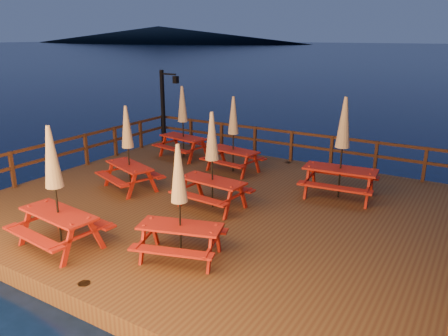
# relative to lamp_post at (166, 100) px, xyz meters

# --- Properties ---
(ground) EXTENTS (500.00, 500.00, 0.00)m
(ground) POSITION_rel_lamp_post_xyz_m (5.39, -4.55, -2.20)
(ground) COLOR black
(ground) RESTS_ON ground
(deck) EXTENTS (12.00, 10.00, 0.40)m
(deck) POSITION_rel_lamp_post_xyz_m (5.39, -4.55, -2.00)
(deck) COLOR #4C2D18
(deck) RESTS_ON ground
(deck_piles) EXTENTS (11.44, 9.44, 1.40)m
(deck_piles) POSITION_rel_lamp_post_xyz_m (5.39, -4.55, -2.50)
(deck_piles) COLOR #382512
(deck_piles) RESTS_ON ground
(railing) EXTENTS (11.80, 9.75, 1.10)m
(railing) POSITION_rel_lamp_post_xyz_m (5.39, -2.77, -1.03)
(railing) COLOR #382512
(railing) RESTS_ON deck
(lamp_post) EXTENTS (0.85, 0.18, 3.00)m
(lamp_post) POSITION_rel_lamp_post_xyz_m (0.00, 0.00, 0.00)
(lamp_post) COLOR black
(lamp_post) RESTS_ON deck
(headland_left) EXTENTS (180.00, 84.00, 9.00)m
(headland_left) POSITION_rel_lamp_post_xyz_m (-154.61, 185.45, 2.30)
(headland_left) COLOR black
(headland_left) RESTS_ON ground
(picnic_table_0) EXTENTS (1.98, 1.69, 2.64)m
(picnic_table_0) POSITION_rel_lamp_post_xyz_m (3.85, -8.40, -0.42)
(picnic_table_0) COLOR maroon
(picnic_table_0) RESTS_ON deck
(picnic_table_1) EXTENTS (2.09, 1.90, 2.46)m
(picnic_table_1) POSITION_rel_lamp_post_xyz_m (2.56, -4.91, -0.52)
(picnic_table_1) COLOR maroon
(picnic_table_1) RESTS_ON deck
(picnic_table_2) EXTENTS (1.88, 1.59, 2.53)m
(picnic_table_2) POSITION_rel_lamp_post_xyz_m (5.38, -4.83, -0.48)
(picnic_table_2) COLOR maroon
(picnic_table_2) RESTS_ON deck
(picnic_table_3) EXTENTS (2.11, 1.80, 2.80)m
(picnic_table_3) POSITION_rel_lamp_post_xyz_m (7.97, -2.38, -0.34)
(picnic_table_3) COLOR maroon
(picnic_table_3) RESTS_ON deck
(picnic_table_4) EXTENTS (2.00, 1.81, 2.38)m
(picnic_table_4) POSITION_rel_lamp_post_xyz_m (6.32, -7.45, -0.56)
(picnic_table_4) COLOR maroon
(picnic_table_4) RESTS_ON deck
(picnic_table_5) EXTENTS (2.05, 1.79, 2.61)m
(picnic_table_5) POSITION_rel_lamp_post_xyz_m (1.83, -1.32, -0.44)
(picnic_table_5) COLOR maroon
(picnic_table_5) RESTS_ON deck
(picnic_table_6) EXTENTS (1.92, 1.66, 2.48)m
(picnic_table_6) POSITION_rel_lamp_post_xyz_m (4.26, -1.86, -0.51)
(picnic_table_6) COLOR maroon
(picnic_table_6) RESTS_ON deck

